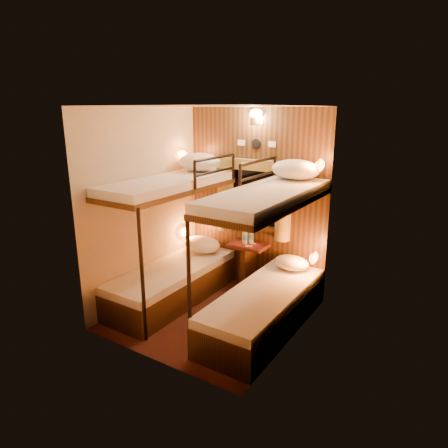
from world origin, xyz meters
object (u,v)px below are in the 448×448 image
Objects in this scene: bottle_right at (245,236)px; table at (248,260)px; bunk_left at (173,259)px; bunk_right at (265,282)px; bottle_left at (251,236)px.

table is at bearing 41.92° from bottle_right.
bunk_left is 7.55× the size of bottle_right.
table is at bearing 129.67° from bunk_right.
bunk_right is at bearing -50.33° from table.
bunk_right reaches higher than bottle_left.
bunk_right is 8.06× the size of bottle_left.
bottle_left is at bearing 51.88° from bunk_left.
table is (0.65, 0.78, -0.14)m from bunk_left.
bunk_left is 0.99m from bottle_right.
bottle_right is at bearing -117.10° from bottle_left.
bunk_left is 1.08m from bottle_left.
bunk_left is 8.06× the size of bottle_left.
bunk_right reaches higher than table.
bunk_right is 1.02m from table.
bunk_right is at bearing -52.83° from bottle_left.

